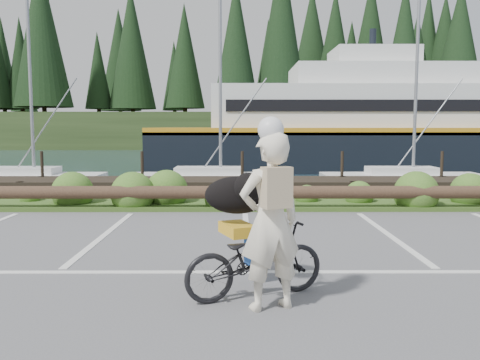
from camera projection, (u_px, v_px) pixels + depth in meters
name	position (u px, v px, depth m)	size (l,w,h in m)	color
ground	(249.00, 264.00, 7.30)	(72.00, 72.00, 0.00)	#545456
harbor_backdrop	(242.00, 138.00, 85.34)	(170.00, 160.00, 30.00)	#172E37
vegetation_strip	(245.00, 205.00, 12.56)	(34.00, 1.60, 0.10)	#3D5B21
log_rail	(245.00, 211.00, 11.87)	(32.00, 0.30, 0.60)	#443021
bicycle	(255.00, 259.00, 5.86)	(0.59, 1.70, 0.89)	black
cyclist	(270.00, 221.00, 5.44)	(0.70, 0.46, 1.92)	white
dog	(237.00, 195.00, 6.29)	(0.81, 0.40, 0.47)	black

